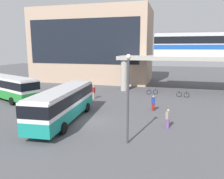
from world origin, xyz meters
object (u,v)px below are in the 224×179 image
(bicycle_black, at_px, (183,95))
(bus_main, at_px, (64,101))
(pedestrian_near_building, at_px, (94,93))
(pedestrian_at_kerb, at_px, (168,119))
(station_building, at_px, (93,46))
(bus_secondary, at_px, (8,86))
(pedestrian_by_bike_rack, at_px, (153,104))
(bicycle_blue, at_px, (152,92))

(bicycle_black, bearing_deg, bus_main, -128.90)
(pedestrian_near_building, bearing_deg, pedestrian_at_kerb, -42.13)
(station_building, bearing_deg, bus_main, -76.02)
(bus_secondary, bearing_deg, bus_main, -28.67)
(pedestrian_by_bike_rack, height_order, pedestrian_near_building, pedestrian_near_building)
(bicycle_blue, bearing_deg, bus_main, -115.06)
(bus_secondary, relative_size, pedestrian_near_building, 6.19)
(pedestrian_by_bike_rack, relative_size, pedestrian_at_kerb, 1.01)
(pedestrian_near_building, bearing_deg, station_building, 109.73)
(station_building, distance_m, pedestrian_at_kerb, 32.10)
(bicycle_black, bearing_deg, bus_secondary, -160.73)
(bicycle_black, xyz_separation_m, pedestrian_by_bike_rack, (-3.53, -8.33, 0.47))
(station_building, xyz_separation_m, pedestrian_at_kerb, (16.52, -26.71, -6.64))
(pedestrian_by_bike_rack, distance_m, pedestrian_near_building, 9.46)
(pedestrian_near_building, distance_m, pedestrian_at_kerb, 13.86)
(bus_main, height_order, pedestrian_near_building, bus_main)
(bus_secondary, distance_m, bicycle_black, 24.36)
(station_building, relative_size, pedestrian_near_building, 13.50)
(bus_secondary, distance_m, bicycle_blue, 20.58)
(bicycle_blue, bearing_deg, pedestrian_at_kerb, -79.66)
(bus_main, xyz_separation_m, pedestrian_near_building, (-0.57, 9.97, -1.14))
(station_building, bearing_deg, bicycle_black, -35.58)
(bus_secondary, bearing_deg, pedestrian_by_bike_rack, -0.90)
(bicycle_black, bearing_deg, pedestrian_by_bike_rack, -112.98)
(pedestrian_near_building, bearing_deg, bicycle_blue, 33.95)
(bicycle_black, bearing_deg, pedestrian_near_building, -160.43)
(bicycle_blue, distance_m, bicycle_black, 4.52)
(bus_main, height_order, pedestrian_at_kerb, bus_main)
(station_building, height_order, pedestrian_by_bike_rack, station_building)
(bus_main, xyz_separation_m, bus_secondary, (-11.43, 6.25, 0.00))
(bus_secondary, height_order, bicycle_black, bus_secondary)
(station_building, distance_m, bicycle_blue, 19.84)
(pedestrian_near_building, bearing_deg, bus_secondary, -161.07)
(station_building, xyz_separation_m, bus_main, (6.82, -27.38, -5.47))
(bicycle_black, xyz_separation_m, pedestrian_at_kerb, (-1.81, -13.60, 0.46))
(bus_main, distance_m, pedestrian_by_bike_rack, 10.02)
(bus_secondary, bearing_deg, bicycle_blue, 25.62)
(bus_secondary, xyz_separation_m, bicycle_black, (22.94, 8.02, -1.63))
(bicycle_blue, distance_m, pedestrian_at_kerb, 14.69)
(bus_main, relative_size, bicycle_black, 6.29)
(bicycle_black, relative_size, pedestrian_by_bike_rack, 1.02)
(bus_main, relative_size, bus_secondary, 1.01)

